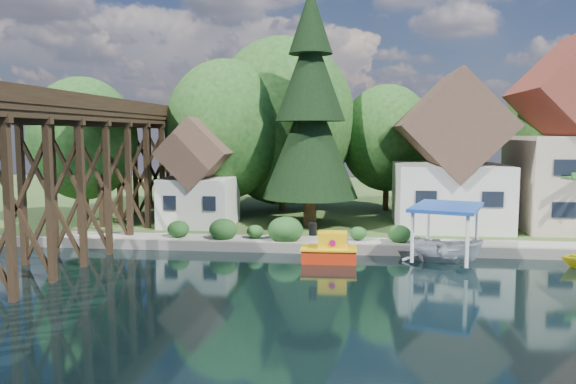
% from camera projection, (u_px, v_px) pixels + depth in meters
% --- Properties ---
extents(ground, '(140.00, 140.00, 0.00)m').
position_uv_depth(ground, '(349.00, 291.00, 25.63)').
color(ground, black).
rests_on(ground, ground).
extents(bank, '(140.00, 52.00, 0.50)m').
position_uv_depth(bank, '(351.00, 199.00, 59.19)').
color(bank, '#2E4D1E').
rests_on(bank, ground).
extents(seawall, '(60.00, 0.40, 0.62)m').
position_uv_depth(seawall, '(418.00, 251.00, 33.05)').
color(seawall, slate).
rests_on(seawall, ground).
extents(promenade, '(50.00, 2.60, 0.06)m').
position_uv_depth(promenade, '(449.00, 243.00, 34.08)').
color(promenade, gray).
rests_on(promenade, bank).
extents(trestle_bridge, '(4.12, 44.18, 9.30)m').
position_uv_depth(trestle_bridge, '(69.00, 166.00, 32.01)').
color(trestle_bridge, black).
rests_on(trestle_bridge, ground).
extents(house_left, '(7.64, 8.64, 11.02)m').
position_uv_depth(house_left, '(450.00, 162.00, 40.10)').
color(house_left, silver).
rests_on(house_left, bank).
extents(shed, '(5.09, 5.40, 7.85)m').
position_uv_depth(shed, '(199.00, 180.00, 40.81)').
color(shed, silver).
rests_on(shed, bank).
extents(bg_trees, '(49.90, 13.30, 10.57)m').
position_uv_depth(bg_trees, '(364.00, 132.00, 45.75)').
color(bg_trees, '#382314').
rests_on(bg_trees, bank).
extents(shrubs, '(15.76, 2.47, 1.70)m').
position_uv_depth(shrubs, '(276.00, 229.00, 35.17)').
color(shrubs, '#1A4318').
rests_on(shrubs, bank).
extents(conifer, '(6.88, 6.88, 16.94)m').
position_uv_depth(conifer, '(310.00, 113.00, 39.83)').
color(conifer, '#382314').
rests_on(conifer, bank).
extents(tugboat, '(3.16, 1.78, 2.26)m').
position_uv_depth(tugboat, '(330.00, 250.00, 31.45)').
color(tugboat, '#AF230B').
rests_on(tugboat, ground).
extents(boat_white_a, '(4.56, 4.16, 0.77)m').
position_uv_depth(boat_white_a, '(432.00, 253.00, 31.93)').
color(boat_white_a, silver).
rests_on(boat_white_a, ground).
extents(boat_canopy, '(4.82, 5.82, 3.22)m').
position_uv_depth(boat_canopy, '(446.00, 238.00, 31.29)').
color(boat_canopy, silver).
rests_on(boat_canopy, ground).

